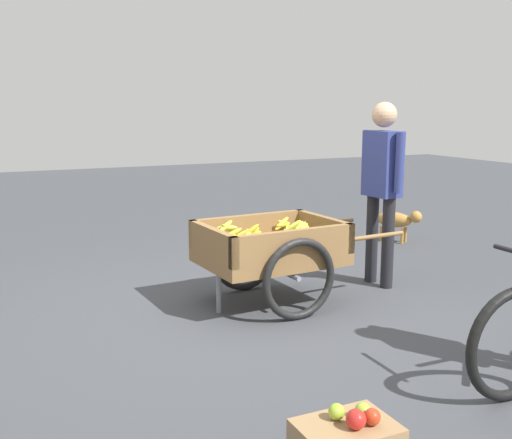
% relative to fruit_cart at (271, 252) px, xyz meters
% --- Properties ---
extents(ground_plane, '(24.00, 24.00, 0.00)m').
position_rel_fruit_cart_xyz_m(ground_plane, '(0.34, 0.24, -0.44)').
color(ground_plane, '#3D3F44').
extents(fruit_cart, '(1.70, 0.98, 0.74)m').
position_rel_fruit_cart_xyz_m(fruit_cart, '(0.00, 0.00, 0.00)').
color(fruit_cart, olive).
rests_on(fruit_cart, ground).
extents(vendor_person, '(0.22, 0.53, 1.65)m').
position_rel_fruit_cart_xyz_m(vendor_person, '(-1.14, -0.08, 0.55)').
color(vendor_person, black).
rests_on(vendor_person, ground).
extents(dog, '(0.40, 0.59, 0.40)m').
position_rel_fruit_cart_xyz_m(dog, '(-2.40, -1.44, -0.17)').
color(dog, '#AD7A38').
rests_on(dog, ground).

